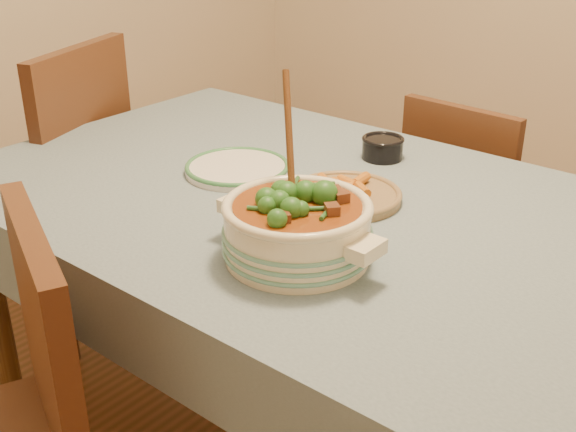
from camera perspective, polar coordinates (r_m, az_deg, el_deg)
The scene contains 7 objects.
dining_table at distance 1.73m, azimuth 1.02°, elevation -1.14°, with size 1.68×1.08×0.76m.
stew_casserole at distance 1.38m, azimuth 0.73°, elevation -0.64°, with size 0.36×0.29×0.34m.
white_plate at distance 1.82m, azimuth -4.03°, elevation 3.82°, with size 0.34×0.34×0.02m.
condiment_bowl at distance 1.92m, azimuth 7.49°, elevation 5.46°, with size 0.14×0.14×0.06m.
fried_plate at distance 1.66m, azimuth 4.56°, elevation 1.79°, with size 0.29×0.29×0.04m.
chair_far at distance 2.40m, azimuth 13.98°, elevation 0.68°, with size 0.41×0.41×0.82m.
chair_left at distance 2.45m, azimuth -17.53°, elevation 3.02°, with size 0.58×0.58×0.98m.
Camera 1 is at (0.96, -1.21, 1.43)m, focal length 45.00 mm.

